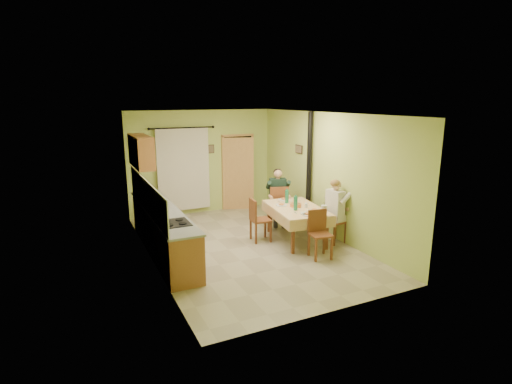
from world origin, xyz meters
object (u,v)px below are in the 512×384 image
dining_table (296,224)px  chair_near (320,244)px  chair_far (278,214)px  chair_right (335,230)px  man_far (278,191)px  stove_flue (309,186)px  chair_left (260,228)px  man_right (336,204)px

dining_table → chair_near: bearing=-87.4°
chair_far → chair_right: size_ratio=1.08×
chair_near → man_far: 2.30m
stove_flue → chair_near: bearing=-115.7°
chair_right → chair_left: 1.66m
dining_table → chair_right: 0.87m
man_right → chair_far: bearing=12.5°
dining_table → man_right: man_right is taller
chair_near → chair_right: size_ratio=1.01×
man_far → man_right: (0.54, -1.63, 0.00)m
dining_table → chair_right: chair_right is taller
chair_far → man_far: (0.00, 0.01, 0.59)m
dining_table → chair_near: size_ratio=1.93×
chair_near → chair_left: chair_left is taller
man_far → man_right: bearing=-53.4°
dining_table → stove_flue: (0.77, 0.71, 0.64)m
man_right → chair_near: bearing=119.9°
chair_right → chair_far: bearing=12.9°
chair_left → stove_flue: stove_flue is taller
dining_table → man_right: bearing=-27.6°
dining_table → man_right: 0.99m
man_right → stove_flue: stove_flue is taller
chair_near → man_right: man_right is taller
man_right → man_far: bearing=12.2°
chair_far → man_far: 0.59m
chair_left → man_far: size_ratio=0.69×
chair_near → man_far: bearing=-87.5°
chair_near → chair_far: bearing=-87.4°
chair_far → chair_near: chair_far is taller
dining_table → man_far: man_far is taller
dining_table → chair_left: chair_left is taller
dining_table → man_far: 1.25m
chair_far → chair_near: (-0.24, -2.19, -0.00)m
dining_table → man_far: bearing=89.7°
chair_near → chair_left: 1.52m
chair_right → man_right: (-0.01, -0.00, 0.59)m
man_far → stove_flue: bearing=-16.9°
chair_near → chair_left: size_ratio=0.99×
chair_left → stove_flue: (1.51, 0.41, 0.73)m
chair_far → man_far: size_ratio=0.73×
chair_left → stove_flue: bearing=110.6°
chair_near → man_far: (0.25, 2.21, 0.59)m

